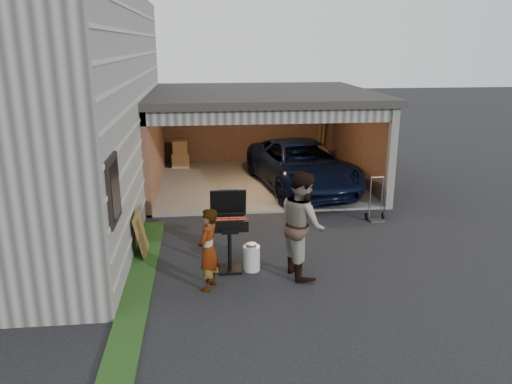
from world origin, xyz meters
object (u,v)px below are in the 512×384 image
at_px(woman, 208,250).
at_px(man, 302,224).
at_px(plywood_panel, 141,235).
at_px(hand_truck, 376,212).
at_px(propane_tank, 251,258).
at_px(bbq_grill, 229,225).
at_px(minivan, 302,167).

xyz_separation_m(woman, man, (1.77, 0.42, 0.26)).
bearing_deg(plywood_panel, hand_truck, 15.54).
bearing_deg(propane_tank, man, -15.47).
height_order(man, hand_truck, man).
distance_m(man, plywood_panel, 3.41).
distance_m(plywood_panel, hand_truck, 5.81).
relative_size(woman, hand_truck, 1.34).
relative_size(man, bbq_grill, 1.30).
height_order(minivan, woman, woman).
height_order(bbq_grill, propane_tank, bbq_grill).
distance_m(man, propane_tank, 1.24).
bearing_deg(woman, bbq_grill, 172.96).
distance_m(propane_tank, plywood_panel, 2.41).
height_order(bbq_grill, plywood_panel, bbq_grill).
distance_m(woman, propane_tank, 1.19).
bearing_deg(man, hand_truck, -52.96).
xyz_separation_m(woman, plywood_panel, (-1.37, 1.64, -0.30)).
xyz_separation_m(man, propane_tank, (-0.93, 0.26, -0.77)).
height_order(propane_tank, plywood_panel, plywood_panel).
relative_size(minivan, propane_tank, 10.19).
bearing_deg(plywood_panel, man, -21.17).
height_order(man, propane_tank, man).
bearing_deg(hand_truck, bbq_grill, -151.04).
relative_size(woman, bbq_grill, 0.97).
xyz_separation_m(man, plywood_panel, (-3.14, 1.22, -0.56)).
bearing_deg(man, bbq_grill, 65.24).
relative_size(bbq_grill, hand_truck, 1.38).
xyz_separation_m(woman, bbq_grill, (0.42, 0.74, 0.16)).
bearing_deg(bbq_grill, plywood_panel, 153.35).
distance_m(minivan, plywood_panel, 6.16).
relative_size(propane_tank, plywood_panel, 0.54).
height_order(minivan, hand_truck, minivan).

